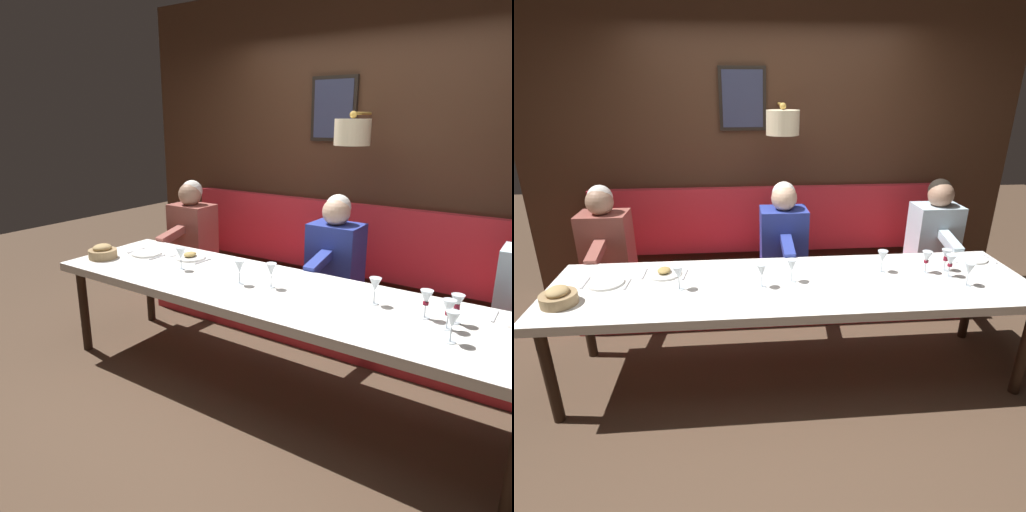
% 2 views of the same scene
% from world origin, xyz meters
% --- Properties ---
extents(ground_plane, '(12.00, 12.00, 0.00)m').
position_xyz_m(ground_plane, '(0.00, 0.00, 0.00)').
color(ground_plane, '#4C3828').
extents(dining_table, '(0.90, 3.25, 0.74)m').
position_xyz_m(dining_table, '(0.00, 0.00, 0.68)').
color(dining_table, white).
rests_on(dining_table, ground_plane).
extents(banquette_bench, '(0.52, 3.45, 0.45)m').
position_xyz_m(banquette_bench, '(0.89, 0.00, 0.23)').
color(banquette_bench, red).
rests_on(banquette_bench, ground_plane).
extents(back_wall_panel, '(0.59, 4.65, 2.90)m').
position_xyz_m(back_wall_panel, '(1.46, 0.00, 1.36)').
color(back_wall_panel, '#422819').
rests_on(back_wall_panel, ground_plane).
extents(diner_near, '(0.60, 0.40, 0.79)m').
position_xyz_m(diner_near, '(0.88, -0.05, 0.82)').
color(diner_near, '#283893').
rests_on(diner_near, banquette_bench).
extents(diner_middle, '(0.60, 0.40, 0.79)m').
position_xyz_m(diner_middle, '(0.88, 1.47, 0.82)').
color(diner_middle, '#934C42').
rests_on(diner_middle, banquette_bench).
extents(place_setting_0, '(0.24, 0.31, 0.01)m').
position_xyz_m(place_setting_0, '(0.09, 1.25, 0.75)').
color(place_setting_0, silver).
rests_on(place_setting_0, dining_table).
extents(place_setting_1, '(0.24, 0.31, 0.05)m').
position_xyz_m(place_setting_1, '(0.21, 0.88, 0.75)').
color(place_setting_1, white).
rests_on(place_setting_1, dining_table).
extents(wine_glass_0, '(0.07, 0.07, 0.16)m').
position_xyz_m(wine_glass_0, '(0.12, -0.66, 0.86)').
color(wine_glass_0, silver).
rests_on(wine_glass_0, dining_table).
extents(wine_glass_1, '(0.07, 0.07, 0.16)m').
position_xyz_m(wine_glass_1, '(-0.04, 0.75, 0.86)').
color(wine_glass_1, silver).
rests_on(wine_glass_1, dining_table).
extents(wine_glass_2, '(0.07, 0.07, 0.16)m').
position_xyz_m(wine_glass_2, '(0.08, -0.97, 0.86)').
color(wine_glass_2, silver).
rests_on(wine_glass_2, dining_table).
extents(wine_glass_3, '(0.07, 0.07, 0.16)m').
position_xyz_m(wine_glass_3, '(-0.00, -1.11, 0.86)').
color(wine_glass_3, silver).
rests_on(wine_glass_3, dining_table).
extents(wine_glass_4, '(0.07, 0.07, 0.16)m').
position_xyz_m(wine_glass_4, '(-0.05, 0.21, 0.86)').
color(wine_glass_4, silver).
rests_on(wine_glass_4, dining_table).
extents(wine_glass_5, '(0.07, 0.07, 0.16)m').
position_xyz_m(wine_glass_5, '(0.10, -1.13, 0.86)').
color(wine_glass_5, silver).
rests_on(wine_glass_5, dining_table).
extents(wine_glass_6, '(0.07, 0.07, 0.16)m').
position_xyz_m(wine_glass_6, '(0.01, -0.00, 0.86)').
color(wine_glass_6, silver).
rests_on(wine_glass_6, dining_table).
extents(wine_glass_7, '(0.07, 0.07, 0.16)m').
position_xyz_m(wine_glass_7, '(-0.15, -1.16, 0.86)').
color(wine_glass_7, silver).
rests_on(wine_glass_7, dining_table).
extents(bread_bowl, '(0.22, 0.22, 0.12)m').
position_xyz_m(bread_bowl, '(-0.18, 1.46, 0.79)').
color(bread_bowl, '#9E7F56').
rests_on(bread_bowl, dining_table).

